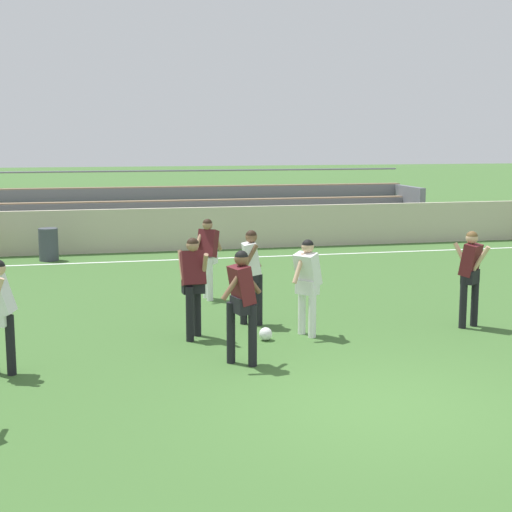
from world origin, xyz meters
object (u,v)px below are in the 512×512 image
player_white_trailing_run (307,279)px  trash_bin (49,244)px  bleacher_stand (128,213)px  player_white_wide_right (0,307)px  player_dark_wide_left (242,297)px  player_white_overlapping (251,268)px  player_dark_deep_cover (208,252)px  player_dark_on_ball (193,279)px  soccer_ball (266,334)px  player_dark_dropping_back (470,270)px

player_white_trailing_run → trash_bin: bearing=116.6°
bleacher_stand → trash_bin: bleacher_stand is taller
player_white_trailing_run → player_white_wide_right: (-4.82, -1.07, 0.00)m
player_dark_wide_left → player_white_wide_right: bearing=175.0°
player_white_overlapping → player_dark_deep_cover: 2.33m
player_dark_on_ball → soccer_ball: bearing=-18.8°
player_white_trailing_run → player_white_wide_right: size_ratio=1.00×
player_white_wide_right → player_dark_dropping_back: bearing=7.2°
player_white_wide_right → player_dark_dropping_back: 7.84m
player_white_wide_right → trash_bin: bearing=88.8°
player_white_overlapping → soccer_ball: player_white_overlapping is taller
player_dark_on_ball → player_dark_wide_left: (0.48, -1.61, 0.01)m
trash_bin → player_dark_on_ball: 9.33m
player_white_wide_right → player_dark_wide_left: size_ratio=0.96×
player_dark_on_ball → player_dark_deep_cover: (0.74, 3.01, -0.01)m
player_dark_dropping_back → player_dark_deep_cover: size_ratio=1.02×
player_dark_deep_cover → trash_bin: bearing=120.2°
player_dark_dropping_back → soccer_ball: player_dark_dropping_back is taller
player_white_trailing_run → player_dark_deep_cover: bearing=109.6°
player_dark_dropping_back → soccer_ball: size_ratio=7.81×
trash_bin → player_dark_deep_cover: bearing=-59.8°
player_white_trailing_run → player_dark_deep_cover: size_ratio=0.98×
player_dark_dropping_back → trash_bin: bearing=129.3°
player_white_trailing_run → player_dark_wide_left: (-1.42, -1.37, 0.05)m
soccer_ball → player_white_trailing_run: bearing=11.2°
trash_bin → player_white_wide_right: (-0.22, -10.23, 0.54)m
player_dark_deep_cover → player_dark_wide_left: (-0.26, -4.63, 0.02)m
bleacher_stand → player_white_wide_right: size_ratio=11.85×
trash_bin → player_dark_dropping_back: size_ratio=0.52×
player_dark_dropping_back → player_white_overlapping: bearing=164.3°
trash_bin → player_dark_wide_left: 11.01m
trash_bin → player_dark_wide_left: bearing=-73.2°
player_white_overlapping → player_dark_dropping_back: size_ratio=1.00×
player_white_trailing_run → player_dark_dropping_back: size_ratio=0.96×
bleacher_stand → player_white_overlapping: 11.70m
player_dark_wide_left → trash_bin: bearing=106.8°
bleacher_stand → player_dark_wide_left: bleacher_stand is taller
player_dark_deep_cover → soccer_ball: bearing=-83.2°
player_dark_dropping_back → player_dark_deep_cover: player_dark_dropping_back is taller
player_white_trailing_run → player_white_overlapping: bearing=128.3°
player_dark_on_ball → player_white_wide_right: bearing=-155.8°
player_dark_on_ball → player_dark_wide_left: size_ratio=0.99×
player_white_trailing_run → player_white_overlapping: 1.22m
player_white_trailing_run → soccer_ball: (-0.76, -0.15, -0.87)m
player_white_overlapping → player_dark_dropping_back: player_dark_dropping_back is taller
bleacher_stand → player_white_trailing_run: bleacher_stand is taller
player_white_trailing_run → player_dark_on_ball: bearing=172.8°
player_white_overlapping → player_white_wide_right: size_ratio=1.04×
trash_bin → player_dark_dropping_back: bearing=-50.7°
player_white_overlapping → player_white_trailing_run: bearing=-51.7°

